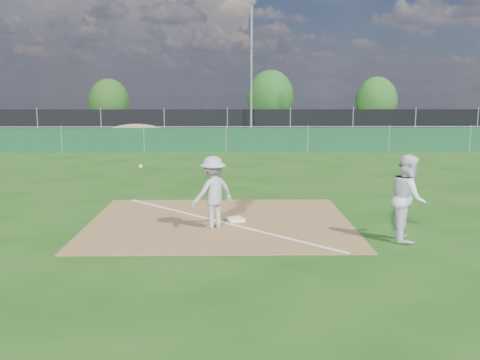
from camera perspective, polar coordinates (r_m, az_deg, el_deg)
name	(u,v)px	position (r m, az deg, el deg)	size (l,w,h in m)	color
ground	(225,167)	(21.26, -1.63, 1.41)	(90.00, 90.00, 0.00)	#19440E
infield_dirt	(220,222)	(12.42, -2.16, -4.51)	(6.00, 5.00, 0.02)	brown
foul_line	(220,221)	(12.41, -2.16, -4.45)	(0.08, 7.00, 0.01)	white
green_fence	(226,140)	(26.15, -1.49, 4.28)	(44.00, 0.05, 1.20)	#0F3A1F
dirt_mound	(136,135)	(30.11, -11.01, 4.78)	(3.38, 2.60, 1.17)	#966E48
black_fence	(227,124)	(34.11, -1.35, 6.04)	(46.00, 0.04, 1.80)	black
parking_lot	(228,132)	(39.16, -1.29, 5.19)	(46.00, 9.00, 0.01)	black
light_pole	(251,74)	(33.77, 1.22, 11.27)	(0.16, 0.16, 8.00)	slate
first_base	(236,219)	(12.46, -0.47, -4.23)	(0.35, 0.35, 0.07)	white
play_at_first	(213,192)	(11.74, -2.92, -1.31)	(2.20, 1.09, 1.59)	#B8B8BA
runner	(408,198)	(11.32, 17.48, -1.81)	(0.86, 0.67, 1.77)	white
car_left	(161,121)	(39.19, -8.47, 6.29)	(1.91, 4.76, 1.62)	#B0B2B8
car_mid	(225,122)	(37.97, -1.66, 6.16)	(1.54, 4.42, 1.46)	black
car_right	(323,123)	(39.72, 8.85, 6.04)	(1.72, 4.23, 1.23)	black
tree_left	(109,102)	(44.98, -13.80, 8.05)	(3.29, 3.29, 3.90)	#382316
tree_mid	(270,97)	(45.40, 3.27, 8.82)	(3.93, 3.93, 4.66)	#382316
tree_right	(376,101)	(46.95, 14.34, 8.22)	(3.46, 3.46, 4.11)	#382316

